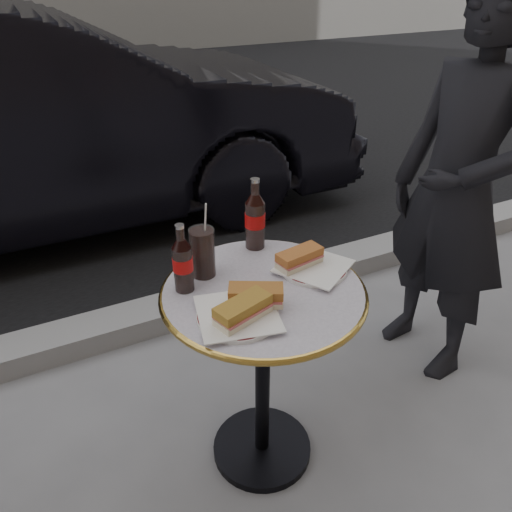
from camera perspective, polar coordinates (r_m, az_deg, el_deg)
name	(u,v)px	position (r m, az deg, el deg)	size (l,w,h in m)	color
ground	(262,450)	(2.00, 0.68, -21.26)	(80.00, 80.00, 0.00)	slate
asphalt_road	(64,118)	(6.31, -21.09, 14.54)	(40.00, 8.00, 0.00)	black
curb	(182,309)	(2.57, -8.49, -5.97)	(40.00, 0.20, 0.12)	gray
bistro_table	(263,378)	(1.73, 0.76, -13.81)	(0.62, 0.62, 0.73)	#BAB2C4
plate_left	(238,316)	(1.38, -2.11, -6.86)	(0.23, 0.23, 0.01)	silver
plate_right	(313,268)	(1.59, 6.58, -1.38)	(0.21, 0.21, 0.01)	white
sandwich_left_a	(243,311)	(1.34, -1.51, -6.31)	(0.16, 0.07, 0.06)	olive
sandwich_left_b	(256,296)	(1.39, -0.02, -4.63)	(0.15, 0.07, 0.05)	#A06028
sandwich_right	(299,259)	(1.57, 4.98, -0.31)	(0.15, 0.07, 0.05)	#AF622C
cola_bottle_left	(182,258)	(1.45, -8.42, -0.23)	(0.06, 0.06, 0.22)	black
cola_bottle_right	(255,214)	(1.65, -0.11, 4.85)	(0.07, 0.07, 0.25)	black
cola_glass	(203,252)	(1.52, -6.12, 0.43)	(0.08, 0.08, 0.16)	black
parked_car	(19,122)	(3.53, -25.44, 13.71)	(4.28, 1.49, 1.41)	black
pedestrian	(457,194)	(2.09, 22.02, 6.63)	(0.58, 0.38, 1.60)	black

